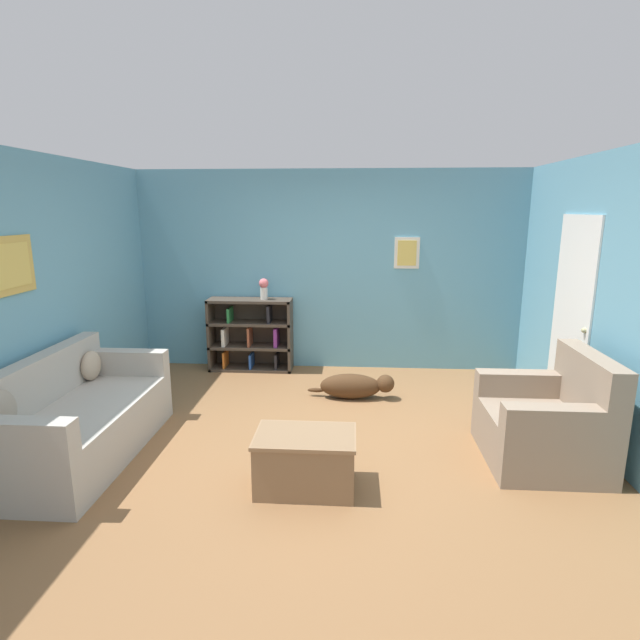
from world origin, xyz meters
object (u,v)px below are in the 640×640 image
object	(u,v)px
coffee_table	(305,459)
dog	(355,386)
recliner_chair	(548,423)
vase	(264,288)
couch	(76,421)
bookshelf	(251,335)

from	to	relation	value
coffee_table	dog	xyz separation A→B (m)	(0.38, 1.89, -0.09)
recliner_chair	vase	xyz separation A→B (m)	(-2.81, 2.28, 0.77)
couch	recliner_chair	size ratio (longest dim) A/B	1.86
vase	dog	bearing A→B (deg)	-39.09
coffee_table	dog	bearing A→B (deg)	78.55
dog	vase	world-z (taller)	vase
recliner_chair	coffee_table	xyz separation A→B (m)	(-2.00, -0.57, -0.10)
coffee_table	bookshelf	bearing A→B (deg)	109.07
recliner_chair	couch	bearing A→B (deg)	-177.25
dog	vase	xyz separation A→B (m)	(-1.19, 0.97, 0.96)
bookshelf	recliner_chair	distance (m)	3.79
couch	bookshelf	size ratio (longest dim) A/B	1.70
coffee_table	dog	size ratio (longest dim) A/B	0.78
coffee_table	vase	xyz separation A→B (m)	(-0.81, 2.85, 0.87)
dog	bookshelf	bearing A→B (deg)	144.25
recliner_chair	vase	bearing A→B (deg)	140.92
vase	bookshelf	bearing A→B (deg)	172.19
couch	recliner_chair	bearing A→B (deg)	2.75
couch	dog	distance (m)	2.84
couch	vase	distance (m)	2.86
bookshelf	coffee_table	world-z (taller)	bookshelf
recliner_chair	dog	bearing A→B (deg)	140.92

